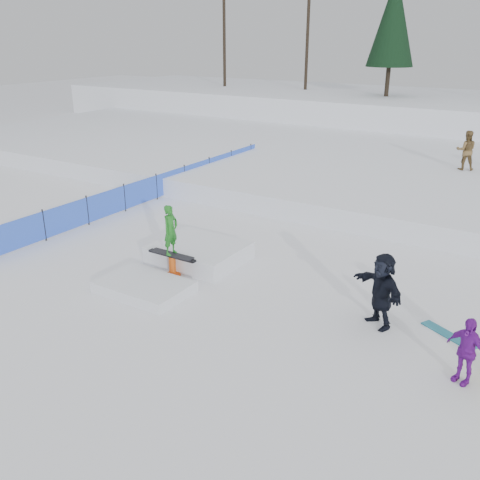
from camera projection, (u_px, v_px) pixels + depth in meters
The scene contains 9 objects.
ground at pixel (183, 299), 13.99m from camera, with size 120.00×120.00×0.00m, color white.
snow_berm at pixel (447, 115), 37.25m from camera, with size 60.00×14.00×2.40m, color white.
snow_midrise at pixel (382, 165), 26.48m from camera, with size 50.00×18.00×0.80m, color white.
safety_fence at pixel (157, 187), 22.23m from camera, with size 0.05×16.00×1.10m.
walker_olive at pixel (466, 150), 23.67m from camera, with size 0.85×0.66×1.75m, color brown.
spectator_purple at pixel (466, 350), 10.41m from camera, with size 0.83×0.35×1.42m, color purple.
spectator_dark at pixel (382, 290), 12.41m from camera, with size 1.69×0.54×1.83m, color black.
loose_board_teal at pixel (448, 335), 12.27m from camera, with size 1.40×0.28×0.03m, color teal.
jib_rail_feature at pixel (185, 259), 15.65m from camera, with size 2.60×4.40×2.11m.
Camera 1 is at (7.92, -9.79, 6.47)m, focal length 40.00 mm.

